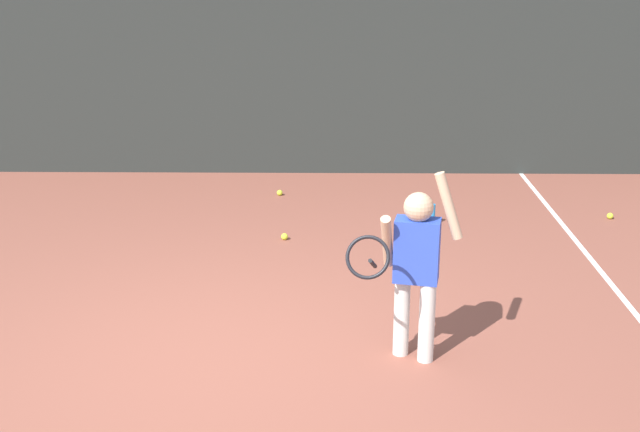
% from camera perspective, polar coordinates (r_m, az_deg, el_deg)
% --- Properties ---
extents(ground_plane, '(20.00, 20.00, 0.00)m').
position_cam_1_polar(ground_plane, '(5.76, -6.73, -10.07)').
color(ground_plane, brown).
extents(court_line_sideline, '(0.05, 9.00, 0.00)m').
position_cam_1_polar(court_line_sideline, '(7.03, 20.71, -5.69)').
color(court_line_sideline, white).
rests_on(court_line_sideline, ground).
extents(back_fence_windscreen, '(11.56, 0.08, 3.99)m').
position_cam_1_polar(back_fence_windscreen, '(9.93, -3.59, 14.26)').
color(back_fence_windscreen, '#282D2B').
rests_on(back_fence_windscreen, ground).
extents(fence_post_1, '(0.09, 0.09, 4.14)m').
position_cam_1_polar(fence_post_1, '(9.98, -3.57, 14.71)').
color(fence_post_1, slate).
rests_on(fence_post_1, ground).
extents(tennis_player, '(0.80, 0.57, 1.35)m').
position_cam_1_polar(tennis_player, '(5.49, 6.65, -3.19)').
color(tennis_player, silver).
rests_on(tennis_player, ground).
extents(water_bottle, '(0.07, 0.07, 0.22)m').
position_cam_1_polar(water_bottle, '(8.38, 7.86, 0.10)').
color(water_bottle, '#268CD8').
rests_on(water_bottle, ground).
extents(tennis_ball_1, '(0.07, 0.07, 0.07)m').
position_cam_1_polar(tennis_ball_1, '(7.92, -2.51, -1.45)').
color(tennis_ball_1, '#CCE033').
rests_on(tennis_ball_1, ground).
extents(tennis_ball_2, '(0.07, 0.07, 0.07)m').
position_cam_1_polar(tennis_ball_2, '(9.30, -2.85, 1.64)').
color(tennis_ball_2, '#CCE033').
rests_on(tennis_ball_2, ground).
extents(tennis_ball_3, '(0.07, 0.07, 0.07)m').
position_cam_1_polar(tennis_ball_3, '(9.03, 19.70, 0.01)').
color(tennis_ball_3, '#CCE033').
rests_on(tennis_ball_3, ground).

